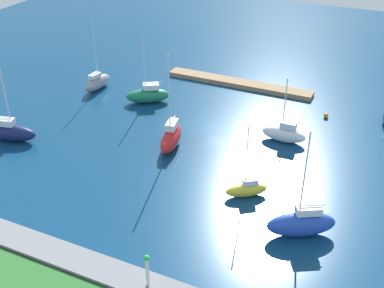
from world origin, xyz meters
TOP-DOWN VIEW (x-y plane):
  - water at (0.00, 0.00)m, footprint 160.00×160.00m
  - pier_dock at (2.20, -16.66)m, footprint 27.40×2.91m
  - breakwater at (0.00, 34.19)m, footprint 72.98×3.31m
  - harbor_beacon at (-7.21, 34.19)m, footprint 0.56×0.56m
  - sailboat_blue_west_end at (-18.34, 19.41)m, footprint 7.83×5.77m
  - sailboat_navy_east_end at (25.98, 16.67)m, footprint 8.19×4.23m
  - sailboat_red_inner_mooring at (3.44, 8.41)m, footprint 3.64×7.68m
  - sailboat_yellow_off_beacon at (-10.47, 15.05)m, footprint 5.19×4.24m
  - sailboat_green_center_basin at (13.84, -3.36)m, footprint 7.73×6.29m
  - sailboat_gray_far_south at (24.93, -4.33)m, footprint 2.42×6.72m
  - sailboat_white_near_pier at (-10.95, -0.14)m, footprint 6.56×2.31m
  - mooring_buoy_orange at (-15.15, -10.36)m, footprint 0.79×0.79m

SIDE VIEW (x-z plane):
  - water at x=0.00m, z-range 0.00..0.00m
  - mooring_buoy_orange at x=-15.15m, z-range 0.00..0.79m
  - pier_dock at x=2.20m, z-range 0.00..0.80m
  - breakwater at x=0.00m, z-range 0.00..1.41m
  - sailboat_yellow_off_beacon at x=-10.47m, z-range -3.91..5.95m
  - sailboat_white_near_pier at x=-10.95m, z-range -3.74..6.37m
  - sailboat_gray_far_south at x=24.93m, z-range -4.86..7.57m
  - sailboat_green_center_basin at x=13.84m, z-range -4.39..7.17m
  - sailboat_navy_east_end at x=25.98m, z-range -5.34..8.27m
  - sailboat_red_inner_mooring at x=3.44m, z-range -5.54..8.81m
  - sailboat_blue_west_end at x=-18.34m, z-range -5.00..8.35m
  - harbor_beacon at x=-7.21m, z-range 1.69..5.42m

